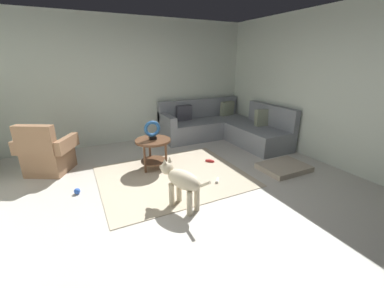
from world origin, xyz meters
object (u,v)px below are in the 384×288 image
(side_table, at_px, (153,146))
(sectional_couch, at_px, (224,127))
(dog_toy_bone, at_px, (210,161))
(armchair, at_px, (47,155))
(torus_sculpture, at_px, (152,130))
(dog_toy_rope, at_px, (217,180))
(dog_bed_mat, at_px, (284,167))
(dog_toy_ball, at_px, (77,191))
(dog, at_px, (181,181))

(side_table, bearing_deg, sectional_couch, 23.56)
(dog_toy_bone, bearing_deg, side_table, 168.81)
(armchair, xyz_separation_m, torus_sculpture, (1.64, -0.64, 0.39))
(armchair, bearing_deg, dog_toy_rope, -4.74)
(torus_sculpture, xyz_separation_m, dog_toy_bone, (1.02, -0.20, -0.68))
(sectional_couch, distance_m, torus_sculpture, 2.25)
(side_table, bearing_deg, dog_bed_mat, -27.66)
(torus_sculpture, bearing_deg, dog_toy_ball, -164.96)
(dog_bed_mat, bearing_deg, dog_toy_bone, 139.37)
(side_table, xyz_separation_m, dog_toy_bone, (1.02, -0.20, -0.39))
(sectional_couch, relative_size, torus_sculpture, 6.90)
(torus_sculpture, distance_m, dog_toy_bone, 1.24)
(armchair, bearing_deg, sectional_couch, 32.36)
(sectional_couch, bearing_deg, torus_sculpture, -156.44)
(sectional_couch, xyz_separation_m, dog_bed_mat, (-0.01, -1.93, -0.25))
(sectional_couch, height_order, dog_bed_mat, sectional_couch)
(dog_toy_bone, bearing_deg, torus_sculpture, 168.81)
(armchair, relative_size, dog_bed_mat, 1.24)
(dog_bed_mat, distance_m, dog_toy_ball, 3.35)
(dog_toy_ball, bearing_deg, side_table, 15.04)
(sectional_couch, height_order, torus_sculpture, sectional_couch)
(side_table, xyz_separation_m, dog_toy_rope, (0.73, -0.92, -0.39))
(side_table, distance_m, dog_toy_rope, 1.24)
(side_table, relative_size, torus_sculpture, 1.84)
(armchair, distance_m, torus_sculpture, 1.80)
(side_table, bearing_deg, dog_toy_bone, -11.19)
(dog_toy_ball, distance_m, dog_toy_rope, 2.07)
(torus_sculpture, bearing_deg, dog_bed_mat, -27.66)
(dog_bed_mat, xyz_separation_m, dog_toy_rope, (-1.28, 0.13, -0.02))
(dog, bearing_deg, dog_toy_ball, 118.88)
(dog_toy_ball, bearing_deg, torus_sculpture, 15.04)
(dog_toy_ball, distance_m, dog_toy_bone, 2.28)
(dog_toy_rope, bearing_deg, dog, -154.27)
(sectional_couch, xyz_separation_m, dog, (-2.07, -2.18, 0.09))
(torus_sculpture, height_order, dog, torus_sculpture)
(sectional_couch, bearing_deg, dog_toy_rope, -125.61)
(dog_bed_mat, bearing_deg, dog_toy_rope, 173.99)
(dog_toy_bone, bearing_deg, dog_toy_rope, -111.61)
(torus_sculpture, height_order, dog_toy_rope, torus_sculpture)
(dog_bed_mat, xyz_separation_m, dog, (-2.06, -0.24, 0.33))
(armchair, bearing_deg, dog, -22.03)
(sectional_couch, xyz_separation_m, dog_toy_rope, (-1.29, -1.80, -0.27))
(dog_toy_bone, bearing_deg, dog_toy_ball, -176.54)
(side_table, xyz_separation_m, dog, (-0.05, -1.30, -0.04))
(sectional_couch, height_order, dog_toy_rope, sectional_couch)
(armchair, relative_size, torus_sculpture, 3.04)
(dog_toy_bone, bearing_deg, dog_bed_mat, -40.63)
(side_table, height_order, dog, dog)
(side_table, bearing_deg, armchair, 158.64)
(dog, bearing_deg, dog_bed_mat, -16.09)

